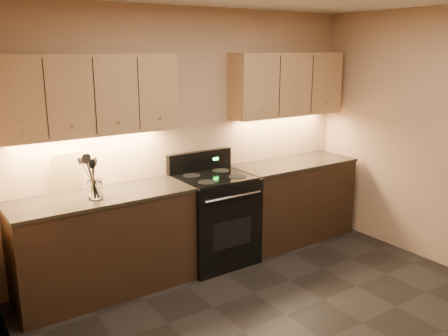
% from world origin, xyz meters
% --- Properties ---
extents(wall_back, '(4.00, 0.04, 2.60)m').
position_xyz_m(wall_back, '(0.00, 2.00, 1.30)').
color(wall_back, tan).
rests_on(wall_back, ground).
extents(wall_left, '(0.04, 4.00, 2.60)m').
position_xyz_m(wall_left, '(-2.00, 0.00, 1.30)').
color(wall_left, tan).
rests_on(wall_left, ground).
extents(counter_left, '(1.62, 0.62, 0.93)m').
position_xyz_m(counter_left, '(-1.10, 1.70, 0.47)').
color(counter_left, black).
rests_on(counter_left, ground).
extents(counter_right, '(1.46, 0.62, 0.93)m').
position_xyz_m(counter_right, '(1.18, 1.70, 0.47)').
color(counter_right, black).
rests_on(counter_right, ground).
extents(stove, '(0.76, 0.68, 1.14)m').
position_xyz_m(stove, '(0.08, 1.68, 0.48)').
color(stove, black).
rests_on(stove, ground).
extents(upper_cab_left, '(1.60, 0.30, 0.70)m').
position_xyz_m(upper_cab_left, '(-1.10, 1.85, 1.80)').
color(upper_cab_left, tan).
rests_on(upper_cab_left, wall_back).
extents(upper_cab_right, '(1.44, 0.30, 0.70)m').
position_xyz_m(upper_cab_right, '(1.18, 1.85, 1.80)').
color(upper_cab_right, tan).
rests_on(upper_cab_right, wall_back).
extents(outlet_plate, '(0.08, 0.01, 0.12)m').
position_xyz_m(outlet_plate, '(-1.30, 1.99, 1.12)').
color(outlet_plate, '#B2B5BA').
rests_on(outlet_plate, wall_back).
extents(utensil_crock, '(0.14, 0.14, 0.16)m').
position_xyz_m(utensil_crock, '(-1.17, 1.64, 1.00)').
color(utensil_crock, white).
rests_on(utensil_crock, counter_left).
extents(cutting_board, '(0.30, 0.09, 0.37)m').
position_xyz_m(cutting_board, '(-1.31, 1.96, 1.11)').
color(cutting_board, tan).
rests_on(cutting_board, counter_left).
extents(wooden_spoon, '(0.12, 0.09, 0.35)m').
position_xyz_m(wooden_spoon, '(-1.21, 1.63, 1.12)').
color(wooden_spoon, tan).
rests_on(wooden_spoon, utensil_crock).
extents(black_spoon, '(0.08, 0.09, 0.34)m').
position_xyz_m(black_spoon, '(-1.17, 1.65, 1.11)').
color(black_spoon, black).
rests_on(black_spoon, utensil_crock).
extents(black_turner, '(0.17, 0.17, 0.38)m').
position_xyz_m(black_turner, '(-1.16, 1.62, 1.13)').
color(black_turner, black).
rests_on(black_turner, utensil_crock).
extents(steel_spatula, '(0.24, 0.13, 0.40)m').
position_xyz_m(steel_spatula, '(-1.14, 1.64, 1.14)').
color(steel_spatula, silver).
rests_on(steel_spatula, utensil_crock).
extents(steel_skimmer, '(0.22, 0.14, 0.42)m').
position_xyz_m(steel_skimmer, '(-1.13, 1.62, 1.15)').
color(steel_skimmer, silver).
rests_on(steel_skimmer, utensil_crock).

